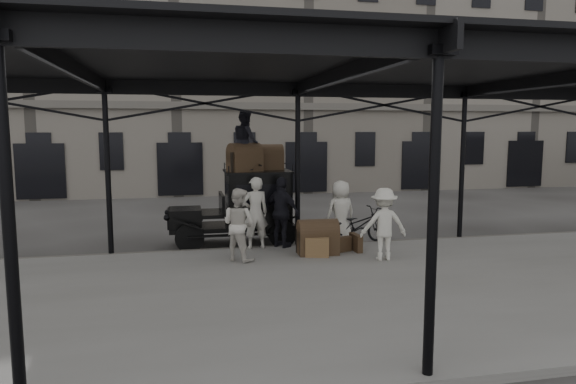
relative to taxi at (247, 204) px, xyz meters
name	(u,v)px	position (x,y,z in m)	size (l,w,h in m)	color
ground	(316,269)	(1.29, -3.01, -1.20)	(120.00, 120.00, 0.00)	#383533
platform	(341,291)	(1.29, -5.01, -1.13)	(28.00, 8.00, 0.15)	slate
canopy	(339,68)	(1.29, -4.73, 3.39)	(22.50, 9.00, 4.74)	black
building_frontage	(235,64)	(1.29, 14.99, 5.80)	(64.00, 8.00, 14.00)	slate
taxi	(247,204)	(0.00, 0.00, 0.00)	(3.65, 1.55, 2.18)	black
porter_left	(255,213)	(0.08, -1.21, -0.07)	(0.71, 0.47, 1.96)	beige
porter_midleft	(239,224)	(-0.51, -2.37, -0.15)	(0.87, 0.68, 1.80)	silver
porter_centre	(341,213)	(2.49, -1.21, -0.15)	(0.88, 0.57, 1.81)	silver
porter_official	(282,212)	(0.81, -1.21, -0.08)	(1.14, 0.47, 1.94)	black
porter_right	(384,224)	(3.01, -3.06, -0.16)	(1.16, 0.67, 1.80)	silver
bicycle	(358,226)	(3.01, -1.21, -0.54)	(0.68, 1.96, 1.03)	black
porter_roof	(246,141)	(-0.03, -0.10, 1.85)	(0.85, 0.66, 1.74)	black
steamer_trunk_roof_near	(245,160)	(-0.08, -0.25, 1.31)	(0.91, 0.56, 0.67)	#463020
steamer_trunk_roof_far	(268,159)	(0.67, 0.20, 1.29)	(0.85, 0.52, 0.62)	#463020
steamer_trunk_platform	(318,240)	(1.57, -2.16, -0.67)	(1.03, 0.63, 0.76)	#463020
wicker_hamper	(317,246)	(1.50, -2.36, -0.80)	(0.60, 0.45, 0.50)	brown
suitcase_upright	(356,243)	(2.65, -2.05, -0.83)	(0.15, 0.60, 0.45)	#463020
suitcase_flat	(341,245)	(2.23, -2.10, -0.85)	(0.60, 0.15, 0.40)	#463020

